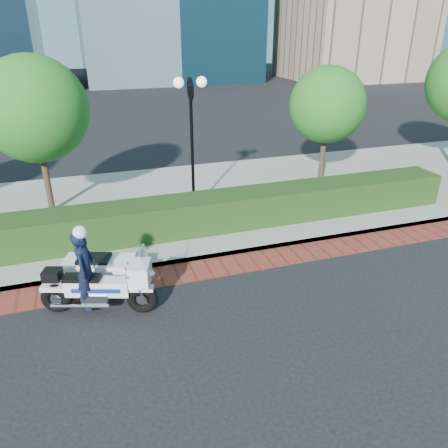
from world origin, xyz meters
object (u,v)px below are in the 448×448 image
object	(u,v)px
lamppost	(191,124)
tree_b	(34,110)
tree_c	(327,105)
police_motorcycle	(97,275)

from	to	relation	value
lamppost	tree_b	xyz separation A→B (m)	(-4.50, 1.30, 0.48)
lamppost	tree_c	bearing A→B (deg)	13.30
tree_c	police_motorcycle	world-z (taller)	tree_c
tree_b	tree_c	bearing A→B (deg)	-0.00
lamppost	police_motorcycle	size ratio (longest dim) A/B	1.69
tree_c	police_motorcycle	distance (m)	10.74
lamppost	tree_b	world-z (taller)	tree_b
tree_b	tree_c	size ratio (longest dim) A/B	1.14
lamppost	police_motorcycle	bearing A→B (deg)	-127.49
tree_b	police_motorcycle	bearing A→B (deg)	-78.35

